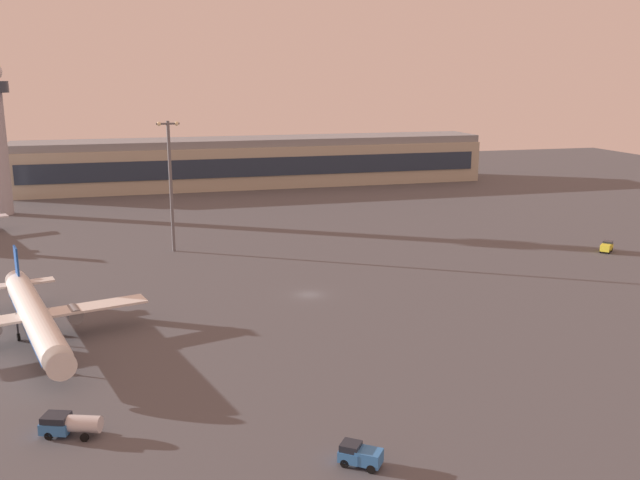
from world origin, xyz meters
name	(u,v)px	position (x,y,z in m)	size (l,w,h in m)	color
ground_plane	(309,295)	(0.00, 0.00, 0.00)	(416.00, 416.00, 0.00)	#4C4C51
terminal_building	(256,162)	(12.40, 125.73, 8.09)	(159.12, 22.40, 16.40)	#B2AD99
airplane_mid_apron	(35,316)	(-43.01, -11.49, 3.98)	(31.69, 40.39, 10.52)	silver
fuel_truck	(69,424)	(-36.28, -40.70, 1.37)	(6.64, 4.12, 2.35)	#3372BF
cargo_loader	(360,455)	(-8.49, -54.15, 1.18)	(4.49, 4.05, 2.25)	#3372BF
baggage_tractor	(607,247)	(69.51, 12.59, 1.18)	(4.39, 4.22, 2.25)	yellow
apron_light_west	(170,179)	(-20.89, 37.51, 15.87)	(4.80, 0.90, 28.00)	slate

